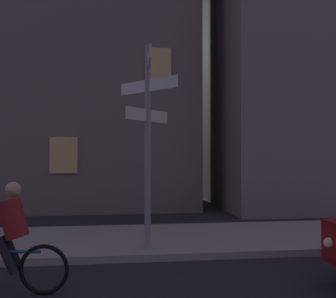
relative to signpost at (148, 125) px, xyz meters
name	(u,v)px	position (x,y,z in m)	size (l,w,h in m)	color
sidewalk_kerb	(182,239)	(0.86, 1.03, -2.53)	(40.00, 2.90, 0.14)	gray
signpost	(148,125)	(0.00, 0.00, 0.00)	(1.07, 1.66, 4.06)	gray
cyclist	(9,242)	(-2.08, -1.71, -1.85)	(1.81, 0.38, 1.61)	black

